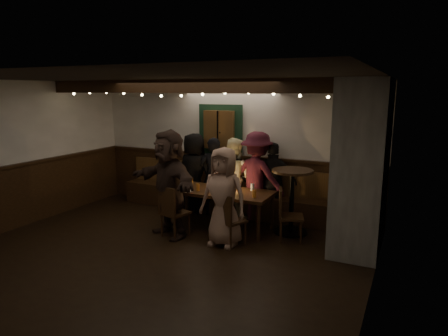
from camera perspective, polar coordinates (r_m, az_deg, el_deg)
The scene contains 13 objects.
room at distance 6.71m, azimuth 5.35°, elevation -0.61°, with size 6.02×5.01×2.62m.
dining_table at distance 7.10m, azimuth -0.71°, elevation -3.67°, with size 1.91×0.82×0.83m.
chair_near_left at distance 6.69m, azimuth -7.55°, elevation -5.80°, with size 0.49×0.49×0.88m.
chair_near_right at distance 6.30m, azimuth 0.54°, elevation -6.97°, with size 0.50×0.50×0.84m.
chair_end at distance 6.60m, azimuth 8.84°, elevation -6.16°, with size 0.50×0.50×0.87m.
high_top at distance 6.89m, azimuth 9.67°, elevation -3.58°, with size 0.70×0.70×1.11m.
person_a at distance 8.03m, azimuth -4.28°, elevation -0.68°, with size 0.78×0.51×1.59m, color black.
person_b at distance 7.83m, azimuth -1.47°, elevation -1.19°, with size 0.56×0.37×1.53m, color black.
person_c at distance 7.66m, azimuth 1.40°, elevation -1.42°, with size 0.75×0.59×1.55m, color beige.
person_d at distance 7.47m, azimuth 4.75°, elevation -1.23°, with size 1.09×0.63×1.68m, color #401422.
person_e at distance 7.49m, azimuth 7.08°, elevation -2.02°, with size 0.87×0.36×1.48m, color black.
person_f at distance 6.70m, azimuth -7.87°, elevation -2.20°, with size 1.67×0.53×1.81m, color black.
person_g at distance 6.26m, azimuth -0.05°, elevation -4.13°, with size 0.77×0.50×1.57m, color #A17C68.
Camera 1 is at (3.34, -4.75, 2.42)m, focal length 32.00 mm.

